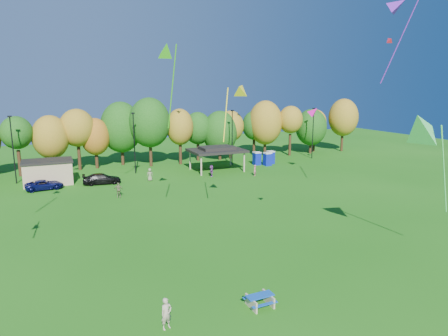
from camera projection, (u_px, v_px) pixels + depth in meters
name	position (u px, v px, depth m)	size (l,w,h in m)	color
ground	(240.00, 309.00, 23.34)	(160.00, 160.00, 0.00)	#19600F
tree_line	(108.00, 131.00, 62.59)	(93.57, 10.55, 11.15)	black
lamp_posts	(134.00, 141.00, 59.04)	(64.50, 0.25, 9.09)	black
utility_building	(48.00, 172.00, 53.17)	(6.30, 4.30, 3.25)	tan
pavilion	(217.00, 150.00, 61.40)	(8.20, 6.20, 3.77)	tan
porta_potties	(265.00, 158.00, 66.49)	(3.75, 2.41, 2.18)	#0B1C9B
picnic_table	(260.00, 300.00, 23.62)	(1.69, 1.42, 0.72)	tan
kite_flyer	(166.00, 314.00, 21.34)	(0.65, 0.42, 1.77)	tan
car_c	(44.00, 185.00, 50.41)	(2.08, 4.52, 1.26)	#0C0F48
car_d	(102.00, 179.00, 53.32)	(1.99, 4.90, 1.42)	black
far_person_2	(212.00, 171.00, 57.78)	(1.57, 0.50, 1.69)	#8A3D92
far_person_3	(118.00, 190.00, 46.74)	(1.07, 0.45, 1.82)	olive
far_person_4	(255.00, 170.00, 58.17)	(0.59, 0.39, 1.62)	#C75E71
far_person_5	(150.00, 175.00, 55.02)	(0.87, 0.57, 1.78)	#7B8158
kite_0	(314.00, 112.00, 30.59)	(1.27, 1.29, 1.03)	#E80C97
kite_4	(421.00, 127.00, 27.39)	(5.15, 3.22, 8.09)	#4EDF5E
kite_5	(389.00, 40.00, 49.54)	(1.19, 1.36, 1.16)	red
kite_6	(241.00, 90.00, 34.23)	(2.56, 3.05, 5.51)	yellow
kite_8	(166.00, 51.00, 33.18)	(1.52, 4.33, 7.41)	green
kite_10	(398.00, 6.00, 38.08)	(3.61, 4.45, 8.47)	purple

